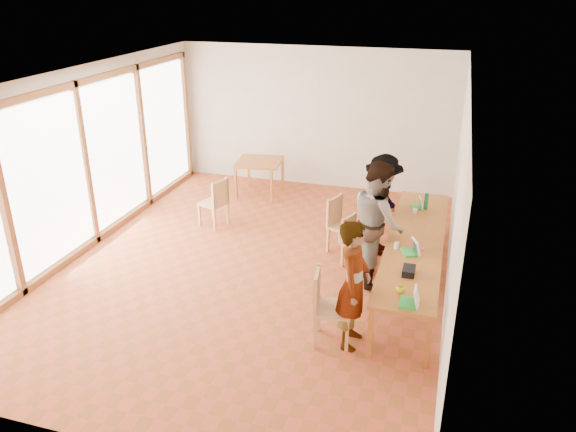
% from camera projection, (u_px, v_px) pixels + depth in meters
% --- Properties ---
extents(ground, '(8.00, 8.00, 0.00)m').
position_uv_depth(ground, '(255.00, 264.00, 9.11)').
color(ground, '#AF472A').
rests_on(ground, ground).
extents(wall_back, '(6.00, 0.10, 3.00)m').
position_uv_depth(wall_back, '(316.00, 118.00, 12.04)').
color(wall_back, beige).
rests_on(wall_back, ground).
extents(wall_front, '(6.00, 0.10, 3.00)m').
position_uv_depth(wall_front, '(99.00, 319.00, 4.99)').
color(wall_front, beige).
rests_on(wall_front, ground).
extents(wall_right, '(0.10, 8.00, 3.00)m').
position_uv_depth(wall_right, '(457.00, 198.00, 7.73)').
color(wall_right, beige).
rests_on(wall_right, ground).
extents(window_wall, '(0.10, 8.00, 3.00)m').
position_uv_depth(window_wall, '(84.00, 160.00, 9.29)').
color(window_wall, white).
rests_on(window_wall, ground).
extents(ceiling, '(6.00, 8.00, 0.04)m').
position_uv_depth(ceiling, '(250.00, 75.00, 7.92)').
color(ceiling, white).
rests_on(ceiling, wall_back).
extents(communal_table, '(0.80, 4.00, 0.75)m').
position_uv_depth(communal_table, '(415.00, 243.00, 8.24)').
color(communal_table, '#A76625').
rests_on(communal_table, ground).
extents(side_table, '(0.90, 0.90, 0.75)m').
position_uv_depth(side_table, '(259.00, 164.00, 11.77)').
color(side_table, '#A76625').
rests_on(side_table, ground).
extents(chair_near, '(0.51, 0.51, 0.52)m').
position_uv_depth(chair_near, '(325.00, 299.00, 7.00)').
color(chair_near, tan).
rests_on(chair_near, ground).
extents(chair_mid, '(0.50, 0.50, 0.44)m').
position_uv_depth(chair_mid, '(353.00, 236.00, 8.92)').
color(chair_mid, tan).
rests_on(chair_mid, ground).
extents(chair_far, '(0.56, 0.56, 0.50)m').
position_uv_depth(chair_far, '(339.00, 218.00, 9.40)').
color(chair_far, tan).
rests_on(chair_far, ground).
extents(chair_empty, '(0.42, 0.42, 0.45)m').
position_uv_depth(chair_empty, '(373.00, 194.00, 10.57)').
color(chair_empty, tan).
rests_on(chair_empty, ground).
extents(chair_spare, '(0.54, 0.54, 0.49)m').
position_uv_depth(chair_spare, '(217.00, 198.00, 10.28)').
color(chair_spare, tan).
rests_on(chair_spare, ground).
extents(person_near, '(0.42, 0.63, 1.68)m').
position_uv_depth(person_near, '(354.00, 285.00, 6.85)').
color(person_near, gray).
rests_on(person_near, ground).
extents(person_mid, '(1.02, 1.13, 1.90)m').
position_uv_depth(person_mid, '(378.00, 222.00, 8.31)').
color(person_mid, gray).
rests_on(person_mid, ground).
extents(person_far, '(0.83, 1.20, 1.71)m').
position_uv_depth(person_far, '(382.00, 205.00, 9.20)').
color(person_far, gray).
rests_on(person_far, ground).
extents(laptop_near, '(0.23, 0.27, 0.22)m').
position_uv_depth(laptop_near, '(412.00, 300.00, 6.58)').
color(laptop_near, green).
rests_on(laptop_near, communal_table).
extents(laptop_mid, '(0.30, 0.31, 0.21)m').
position_uv_depth(laptop_mid, '(412.00, 250.00, 7.80)').
color(laptop_mid, green).
rests_on(laptop_mid, communal_table).
extents(laptop_far, '(0.23, 0.25, 0.18)m').
position_uv_depth(laptop_far, '(418.00, 205.00, 9.34)').
color(laptop_far, green).
rests_on(laptop_far, communal_table).
extents(yellow_mug, '(0.13, 0.13, 0.09)m').
position_uv_depth(yellow_mug, '(401.00, 289.00, 6.84)').
color(yellow_mug, '#F6F218').
rests_on(yellow_mug, communal_table).
extents(green_bottle, '(0.07, 0.07, 0.28)m').
position_uv_depth(green_bottle, '(426.00, 201.00, 9.25)').
color(green_bottle, '#1A713B').
rests_on(green_bottle, communal_table).
extents(clear_glass, '(0.07, 0.07, 0.09)m').
position_uv_depth(clear_glass, '(397.00, 245.00, 7.95)').
color(clear_glass, silver).
rests_on(clear_glass, communal_table).
extents(condiment_cup, '(0.08, 0.08, 0.06)m').
position_uv_depth(condiment_cup, '(415.00, 211.00, 9.16)').
color(condiment_cup, white).
rests_on(condiment_cup, communal_table).
extents(pink_phone, '(0.05, 0.10, 0.01)m').
position_uv_depth(pink_phone, '(422.00, 249.00, 7.94)').
color(pink_phone, '#C64469').
rests_on(pink_phone, communal_table).
extents(black_pouch, '(0.16, 0.26, 0.09)m').
position_uv_depth(black_pouch, '(409.00, 271.00, 7.27)').
color(black_pouch, black).
rests_on(black_pouch, communal_table).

